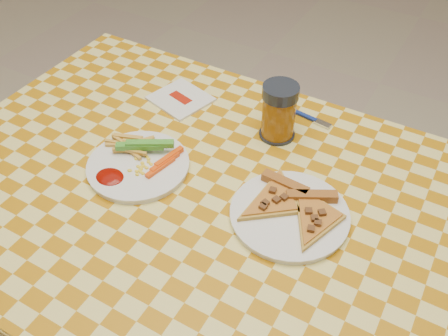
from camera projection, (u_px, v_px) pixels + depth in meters
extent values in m
cylinder|color=white|center=(128.00, 156.00, 1.75)|extent=(0.06, 0.06, 0.71)
cylinder|color=white|center=(444.00, 287.00, 1.36)|extent=(0.06, 0.06, 0.71)
cube|color=#53311C|center=(207.00, 202.00, 1.08)|extent=(1.20, 0.80, 0.04)
cylinder|color=white|center=(138.00, 166.00, 1.12)|extent=(0.27, 0.27, 0.01)
cylinder|color=white|center=(289.00, 215.00, 1.01)|extent=(0.27, 0.27, 0.01)
cube|color=#1E6710|center=(145.00, 145.00, 1.12)|extent=(0.11, 0.09, 0.02)
cube|color=#F0490A|center=(165.00, 162.00, 1.11)|extent=(0.07, 0.09, 0.02)
ellipsoid|color=#730902|center=(110.00, 177.00, 1.08)|extent=(0.06, 0.06, 0.01)
cube|color=#AA5B26|center=(285.00, 184.00, 1.05)|extent=(0.11, 0.03, 0.02)
cube|color=#AA5B26|center=(312.00, 197.00, 1.03)|extent=(0.10, 0.07, 0.02)
cylinder|color=black|center=(277.00, 134.00, 1.20)|extent=(0.09, 0.09, 0.01)
cylinder|color=brown|center=(278.00, 116.00, 1.17)|extent=(0.08, 0.08, 0.11)
cylinder|color=black|center=(281.00, 92.00, 1.12)|extent=(0.08, 0.08, 0.03)
cube|color=white|center=(181.00, 99.00, 1.31)|extent=(0.17, 0.16, 0.01)
cube|color=#A41809|center=(180.00, 98.00, 1.31)|extent=(0.07, 0.04, 0.00)
cube|color=navy|center=(300.00, 113.00, 1.26)|extent=(0.09, 0.03, 0.01)
cube|color=white|center=(323.00, 123.00, 1.23)|extent=(0.04, 0.02, 0.00)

